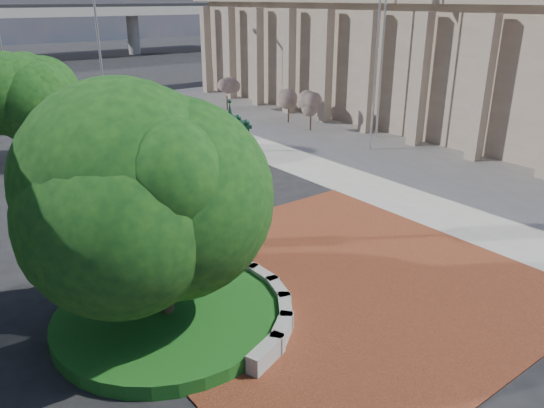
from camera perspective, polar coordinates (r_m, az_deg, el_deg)
The scene contains 17 objects.
ground at distance 17.52m, azimuth 3.74°, elevation -7.08°, with size 200.00×200.00×0.00m, color black.
plaza at distance 16.87m, azimuth 5.99°, elevation -8.28°, with size 12.00×12.00×0.04m, color maroon.
sidewalk at distance 34.94m, azimuth 12.94°, elevation 7.05°, with size 20.00×50.00×0.04m, color #9E9B93.
planter_wall at distance 15.95m, azimuth -3.70°, elevation -9.04°, with size 2.96×6.77×0.54m.
grass_bed at distance 15.04m, azimuth -11.11°, elevation -11.81°, with size 6.10×6.10×0.40m, color #154C16.
civic_building at distance 41.41m, azimuth 18.32°, elevation 14.77°, with size 17.35×44.00×8.60m.
tree_planter at distance 13.47m, azimuth -12.16°, elevation 0.87°, with size 5.20×5.20×6.33m.
tree_street at distance 30.60m, azimuth -25.49°, elevation 9.74°, with size 4.40×4.40×5.45m.
post_clock at distance 18.10m, azimuth -4.37°, elevation 3.62°, with size 1.27×1.27×5.16m.
parked_car at distance 54.33m, azimuth -26.69°, elevation 11.19°, with size 1.93×4.79×1.63m, color #5C1F0D.
flagpole_a at distance 30.71m, azimuth 11.13°, elevation 15.00°, with size 1.55×0.38×10.02m.
flagpole_b at distance 33.65m, azimuth 11.84°, elevation 16.68°, with size 1.79×0.20×11.39m.
street_lamp_near at distance 43.55m, azimuth -17.94°, elevation 17.05°, with size 2.22×0.32×9.90m.
street_lamp_far at distance 55.14m, azimuth -27.08°, elevation 16.04°, with size 2.01×0.70×9.12m.
shrub_near at distance 35.50m, azimuth 4.21°, elevation 10.35°, with size 1.20×1.20×2.20m.
shrub_mid at distance 37.79m, azimuth 1.79°, elevation 11.07°, with size 1.20×1.20×2.20m.
shrub_far at distance 42.19m, azimuth -4.89°, elevation 12.08°, with size 1.20×1.20×2.20m.
Camera 1 is at (-10.24, -11.52, 8.33)m, focal length 35.00 mm.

